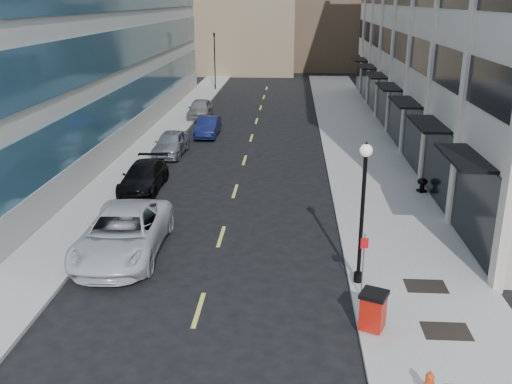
# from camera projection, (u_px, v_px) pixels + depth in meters

# --- Properties ---
(ground) EXTENTS (160.00, 160.00, 0.00)m
(ground) POSITION_uv_depth(u_px,v_px,m) (188.00, 346.00, 16.51)
(ground) COLOR black
(ground) RESTS_ON ground
(sidewalk_right) EXTENTS (5.00, 80.00, 0.15)m
(sidewalk_right) POSITION_uv_depth(u_px,v_px,m) (366.00, 161.00, 34.93)
(sidewalk_right) COLOR gray
(sidewalk_right) RESTS_ON ground
(sidewalk_left) EXTENTS (3.00, 80.00, 0.15)m
(sidewalk_left) POSITION_uv_depth(u_px,v_px,m) (141.00, 157.00, 35.77)
(sidewalk_left) COLOR gray
(sidewalk_left) RESTS_ON ground
(building_right) EXTENTS (15.30, 46.50, 18.25)m
(building_right) POSITION_uv_depth(u_px,v_px,m) (504.00, 7.00, 38.10)
(building_right) COLOR beige
(building_right) RESTS_ON ground
(grate_mid) EXTENTS (1.40, 1.00, 0.01)m
(grate_mid) POSITION_uv_depth(u_px,v_px,m) (446.00, 331.00, 16.95)
(grate_mid) COLOR black
(grate_mid) RESTS_ON sidewalk_right
(grate_far) EXTENTS (1.40, 1.00, 0.01)m
(grate_far) POSITION_uv_depth(u_px,v_px,m) (426.00, 286.00, 19.60)
(grate_far) COLOR black
(grate_far) RESTS_ON sidewalk_right
(road_centerline) EXTENTS (0.15, 68.20, 0.01)m
(road_centerline) POSITION_uv_depth(u_px,v_px,m) (240.00, 174.00, 32.57)
(road_centerline) COLOR #D8CC4C
(road_centerline) RESTS_ON ground
(traffic_signal) EXTENTS (0.66, 0.66, 6.98)m
(traffic_signal) POSITION_uv_depth(u_px,v_px,m) (214.00, 36.00, 60.35)
(traffic_signal) COLOR black
(traffic_signal) RESTS_ON ground
(car_white_van) EXTENTS (3.15, 6.53, 1.79)m
(car_white_van) POSITION_uv_depth(u_px,v_px,m) (123.00, 233.00, 22.10)
(car_white_van) COLOR silver
(car_white_van) RESTS_ON ground
(car_black_pickup) EXTENTS (1.97, 4.82, 1.40)m
(car_black_pickup) POSITION_uv_depth(u_px,v_px,m) (144.00, 177.00, 29.80)
(car_black_pickup) COLOR black
(car_black_pickup) RESTS_ON ground
(car_silver_sedan) EXTENTS (1.93, 4.52, 1.52)m
(car_silver_sedan) POSITION_uv_depth(u_px,v_px,m) (171.00, 143.00, 36.39)
(car_silver_sedan) COLOR gray
(car_silver_sedan) RESTS_ON ground
(car_blue_sedan) EXTENTS (1.49, 4.24, 1.40)m
(car_blue_sedan) POSITION_uv_depth(u_px,v_px,m) (208.00, 127.00, 41.40)
(car_blue_sedan) COLOR #111843
(car_blue_sedan) RESTS_ON ground
(car_grey_sedan) EXTENTS (1.90, 4.59, 1.55)m
(car_grey_sedan) POSITION_uv_depth(u_px,v_px,m) (200.00, 109.00, 47.68)
(car_grey_sedan) COLOR gray
(car_grey_sedan) RESTS_ON ground
(fire_hydrant) EXTENTS (0.29, 0.29, 0.72)m
(fire_hydrant) POSITION_uv_depth(u_px,v_px,m) (429.00, 384.00, 14.08)
(fire_hydrant) COLOR #DF400F
(fire_hydrant) RESTS_ON sidewalk_right
(trash_bin) EXTENTS (0.99, 0.99, 1.22)m
(trash_bin) POSITION_uv_depth(u_px,v_px,m) (373.00, 309.00, 16.88)
(trash_bin) COLOR #A3150A
(trash_bin) RESTS_ON sidewalk_right
(lamppost) EXTENTS (0.42, 0.42, 5.06)m
(lamppost) POSITION_uv_depth(u_px,v_px,m) (363.00, 202.00, 18.97)
(lamppost) COLOR black
(lamppost) RESTS_ON sidewalk_right
(sign_post) EXTENTS (0.26, 0.08, 2.24)m
(sign_post) POSITION_uv_depth(u_px,v_px,m) (364.00, 256.00, 18.50)
(sign_post) COLOR slate
(sign_post) RESTS_ON sidewalk_right
(urn_planter) EXTENTS (0.53, 0.53, 0.73)m
(urn_planter) POSITION_uv_depth(u_px,v_px,m) (422.00, 183.00, 29.04)
(urn_planter) COLOR black
(urn_planter) RESTS_ON sidewalk_right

